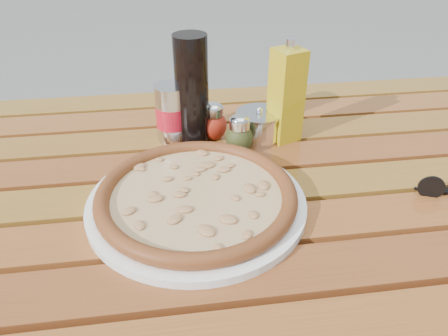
{
  "coord_description": "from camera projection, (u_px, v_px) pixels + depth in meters",
  "views": [
    {
      "loc": [
        -0.09,
        -0.62,
        1.2
      ],
      "look_at": [
        0.0,
        0.02,
        0.78
      ],
      "focal_mm": 35.0,
      "sensor_mm": 36.0,
      "label": 1
    }
  ],
  "objects": [
    {
      "name": "table",
      "position": [
        225.0,
        222.0,
        0.81
      ],
      "size": [
        1.4,
        0.9,
        0.75
      ],
      "color": "#3B1E0D",
      "rests_on": "ground"
    },
    {
      "name": "plate",
      "position": [
        197.0,
        203.0,
        0.72
      ],
      "size": [
        0.44,
        0.44,
        0.01
      ],
      "primitive_type": "cylinder",
      "rotation": [
        0.0,
        0.0,
        0.27
      ],
      "color": "white",
      "rests_on": "table"
    },
    {
      "name": "pizza",
      "position": [
        196.0,
        195.0,
        0.71
      ],
      "size": [
        0.45,
        0.45,
        0.03
      ],
      "rotation": [
        0.0,
        0.0,
        0.51
      ],
      "color": "beige",
      "rests_on": "plate"
    },
    {
      "name": "pepper_shaker",
      "position": [
        214.0,
        122.0,
        0.9
      ],
      "size": [
        0.06,
        0.06,
        0.08
      ],
      "rotation": [
        0.0,
        0.0,
        -0.08
      ],
      "color": "#A82413",
      "rests_on": "table"
    },
    {
      "name": "oregano_shaker",
      "position": [
        239.0,
        135.0,
        0.85
      ],
      "size": [
        0.07,
        0.07,
        0.08
      ],
      "rotation": [
        0.0,
        0.0,
        -0.43
      ],
      "color": "#3D431A",
      "rests_on": "table"
    },
    {
      "name": "dark_bottle",
      "position": [
        192.0,
        91.0,
        0.86
      ],
      "size": [
        0.07,
        0.07,
        0.22
      ],
      "primitive_type": "cylinder",
      "rotation": [
        0.0,
        0.0,
        -0.04
      ],
      "color": "black",
      "rests_on": "table"
    },
    {
      "name": "soda_can",
      "position": [
        172.0,
        114.0,
        0.89
      ],
      "size": [
        0.07,
        0.07,
        0.12
      ],
      "rotation": [
        0.0,
        0.0,
        -0.06
      ],
      "color": "silver",
      "rests_on": "table"
    },
    {
      "name": "olive_oil_cruet",
      "position": [
        286.0,
        95.0,
        0.87
      ],
      "size": [
        0.07,
        0.07,
        0.21
      ],
      "rotation": [
        0.0,
        0.0,
        0.36
      ],
      "color": "#B79B13",
      "rests_on": "table"
    },
    {
      "name": "parmesan_tin",
      "position": [
        259.0,
        125.0,
        0.91
      ],
      "size": [
        0.1,
        0.1,
        0.07
      ],
      "rotation": [
        0.0,
        0.0,
        -0.06
      ],
      "color": "white",
      "rests_on": "table"
    }
  ]
}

